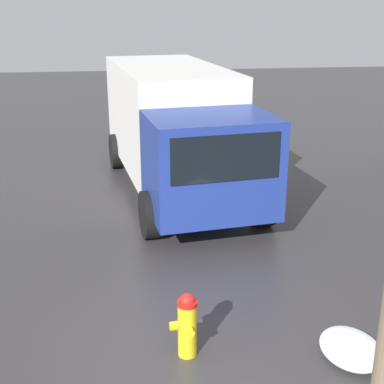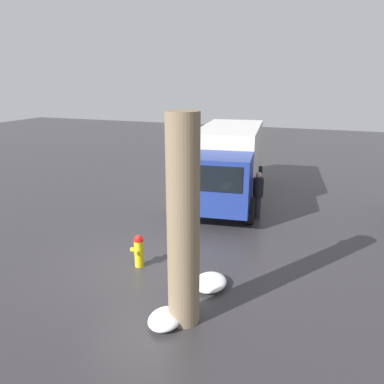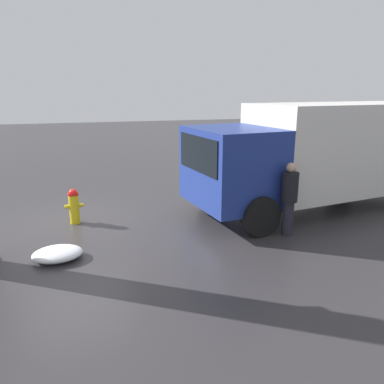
# 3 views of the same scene
# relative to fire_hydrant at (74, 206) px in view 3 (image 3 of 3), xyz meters

# --- Properties ---
(ground_plane) EXTENTS (60.00, 60.00, 0.00)m
(ground_plane) POSITION_rel_fire_hydrant_xyz_m (0.00, -0.00, -0.44)
(ground_plane) COLOR #333033
(fire_hydrant) EXTENTS (0.44, 0.35, 0.86)m
(fire_hydrant) POSITION_rel_fire_hydrant_xyz_m (0.00, 0.00, 0.00)
(fire_hydrant) COLOR yellow
(fire_hydrant) RESTS_ON ground_plane
(delivery_truck) EXTENTS (7.16, 3.24, 2.78)m
(delivery_truck) POSITION_rel_fire_hydrant_xyz_m (6.37, -0.55, 1.09)
(delivery_truck) COLOR navy
(delivery_truck) RESTS_ON ground_plane
(pedestrian) EXTENTS (0.35, 0.35, 1.63)m
(pedestrian) POSITION_rel_fire_hydrant_xyz_m (4.51, -2.13, 0.45)
(pedestrian) COLOR #23232D
(pedestrian) RESTS_ON ground_plane
(snow_pile_curbside) EXTENTS (0.93, 0.75, 0.23)m
(snow_pile_curbside) POSITION_rel_fire_hydrant_xyz_m (-0.32, -2.01, -0.32)
(snow_pile_curbside) COLOR white
(snow_pile_curbside) RESTS_ON ground_plane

